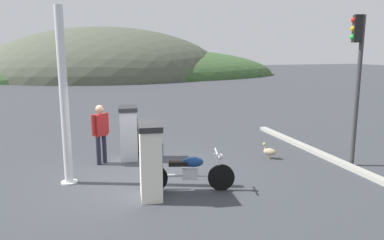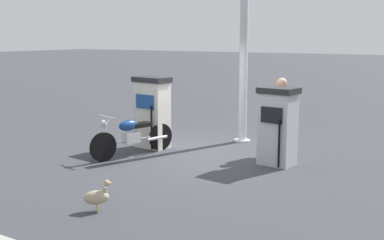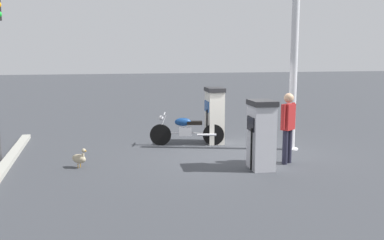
# 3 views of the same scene
# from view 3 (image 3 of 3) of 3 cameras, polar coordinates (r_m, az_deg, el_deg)

# --- Properties ---
(ground_plane) EXTENTS (120.00, 120.00, 0.00)m
(ground_plane) POSITION_cam_3_polar(r_m,az_deg,el_deg) (11.00, 5.63, -4.72)
(ground_plane) COLOR #383A3F
(fuel_pump_near) EXTENTS (0.63, 0.92, 1.66)m
(fuel_pump_near) POSITION_cam_3_polar(r_m,az_deg,el_deg) (12.28, 3.13, 0.71)
(fuel_pump_near) COLOR silver
(fuel_pump_near) RESTS_ON ground
(fuel_pump_far) EXTENTS (0.66, 0.81, 1.59)m
(fuel_pump_far) POSITION_cam_3_polar(r_m,az_deg,el_deg) (9.48, 9.60, -1.98)
(fuel_pump_far) COLOR silver
(fuel_pump_far) RESTS_ON ground
(motorcycle_near_pump) EXTENTS (2.10, 0.84, 0.95)m
(motorcycle_near_pump) POSITION_cam_3_polar(r_m,az_deg,el_deg) (11.96, -0.86, -1.38)
(motorcycle_near_pump) COLOR black
(motorcycle_near_pump) RESTS_ON ground
(attendant_person) EXTENTS (0.53, 0.38, 1.71)m
(attendant_person) POSITION_cam_3_polar(r_m,az_deg,el_deg) (10.05, 13.19, -0.45)
(attendant_person) COLOR #1E1E2D
(attendant_person) RESTS_ON ground
(wandering_duck) EXTENTS (0.40, 0.41, 0.48)m
(wandering_duck) POSITION_cam_3_polar(r_m,az_deg,el_deg) (9.89, -15.41, -5.14)
(wandering_duck) COLOR tan
(wandering_duck) RESTS_ON ground
(canopy_support_pole) EXTENTS (0.40, 0.40, 4.22)m
(canopy_support_pole) POSITION_cam_3_polar(r_m,az_deg,el_deg) (11.56, 13.91, 5.90)
(canopy_support_pole) COLOR silver
(canopy_support_pole) RESTS_ON ground
(road_edge_kerb) EXTENTS (0.58, 7.92, 0.12)m
(road_edge_kerb) POSITION_cam_3_polar(r_m,az_deg,el_deg) (10.27, -24.78, -6.09)
(road_edge_kerb) COLOR #9E9E93
(road_edge_kerb) RESTS_ON ground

